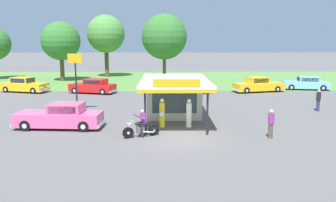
{
  "coord_description": "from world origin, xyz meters",
  "views": [
    {
      "loc": [
        -0.74,
        -18.72,
        5.37
      ],
      "look_at": [
        -0.51,
        3.85,
        1.4
      ],
      "focal_mm": 36.37,
      "sensor_mm": 36.0,
      "label": 1
    }
  ],
  "objects_px": {
    "bystander_leaning_by_kiosk": "(318,100)",
    "parked_car_back_row_centre_right": "(258,85)",
    "bystander_admiring_sedan": "(271,123)",
    "gas_pump_offside": "(189,115)",
    "parked_car_back_row_centre_left": "(186,87)",
    "parked_car_back_row_far_left": "(93,87)",
    "parked_car_back_row_right": "(306,84)",
    "featured_classic_sedan": "(60,117)",
    "motorcycle_with_rider": "(142,126)",
    "parked_car_second_row_spare": "(24,85)",
    "gas_pump_nearside": "(162,115)",
    "roadside_pole_sign": "(76,72)"
  },
  "relations": [
    {
      "from": "parked_car_second_row_spare",
      "to": "bystander_leaning_by_kiosk",
      "type": "xyz_separation_m",
      "value": [
        27.0,
        -10.37,
        0.18
      ]
    },
    {
      "from": "parked_car_back_row_centre_right",
      "to": "parked_car_back_row_far_left",
      "type": "relative_size",
      "value": 1.12
    },
    {
      "from": "gas_pump_nearside",
      "to": "parked_car_back_row_far_left",
      "type": "xyz_separation_m",
      "value": [
        -7.33,
        14.76,
        -0.17
      ]
    },
    {
      "from": "parked_car_back_row_centre_right",
      "to": "bystander_admiring_sedan",
      "type": "distance_m",
      "value": 18.23
    },
    {
      "from": "parked_car_back_row_right",
      "to": "bystander_leaning_by_kiosk",
      "type": "distance_m",
      "value": 12.64
    },
    {
      "from": "parked_car_back_row_centre_left",
      "to": "bystander_leaning_by_kiosk",
      "type": "xyz_separation_m",
      "value": [
        9.74,
        -9.54,
        0.22
      ]
    },
    {
      "from": "bystander_admiring_sedan",
      "to": "motorcycle_with_rider",
      "type": "bearing_deg",
      "value": 177.23
    },
    {
      "from": "parked_car_back_row_centre_right",
      "to": "parked_car_back_row_far_left",
      "type": "height_order",
      "value": "parked_car_back_row_centre_right"
    },
    {
      "from": "gas_pump_nearside",
      "to": "parked_car_second_row_spare",
      "type": "xyz_separation_m",
      "value": [
        -14.88,
        15.63,
        -0.15
      ]
    },
    {
      "from": "gas_pump_nearside",
      "to": "parked_car_second_row_spare",
      "type": "height_order",
      "value": "gas_pump_nearside"
    },
    {
      "from": "gas_pump_offside",
      "to": "parked_car_back_row_centre_left",
      "type": "height_order",
      "value": "gas_pump_offside"
    },
    {
      "from": "motorcycle_with_rider",
      "to": "bystander_leaning_by_kiosk",
      "type": "relative_size",
      "value": 1.21
    },
    {
      "from": "parked_car_second_row_spare",
      "to": "roadside_pole_sign",
      "type": "distance_m",
      "value": 13.55
    },
    {
      "from": "featured_classic_sedan",
      "to": "bystander_leaning_by_kiosk",
      "type": "height_order",
      "value": "bystander_leaning_by_kiosk"
    },
    {
      "from": "gas_pump_offside",
      "to": "parked_car_back_row_centre_left",
      "type": "relative_size",
      "value": 0.37
    },
    {
      "from": "parked_car_back_row_centre_left",
      "to": "featured_classic_sedan",
      "type": "bearing_deg",
      "value": -120.86
    },
    {
      "from": "featured_classic_sedan",
      "to": "parked_car_back_row_centre_right",
      "type": "xyz_separation_m",
      "value": [
        16.6,
        15.36,
        0.0
      ]
    },
    {
      "from": "parked_car_second_row_spare",
      "to": "parked_car_back_row_far_left",
      "type": "height_order",
      "value": "parked_car_second_row_spare"
    },
    {
      "from": "featured_classic_sedan",
      "to": "parked_car_second_row_spare",
      "type": "distance_m",
      "value": 17.64
    },
    {
      "from": "gas_pump_offside",
      "to": "roadside_pole_sign",
      "type": "relative_size",
      "value": 0.42
    },
    {
      "from": "bystander_leaning_by_kiosk",
      "to": "parked_car_back_row_centre_right",
      "type": "bearing_deg",
      "value": 100.34
    },
    {
      "from": "gas_pump_offside",
      "to": "gas_pump_nearside",
      "type": "bearing_deg",
      "value": 180.0
    },
    {
      "from": "parked_car_back_row_centre_right",
      "to": "parked_car_back_row_centre_left",
      "type": "height_order",
      "value": "parked_car_back_row_centre_right"
    },
    {
      "from": "parked_car_second_row_spare",
      "to": "parked_car_back_row_right",
      "type": "xyz_separation_m",
      "value": [
        30.99,
        1.62,
        -0.04
      ]
    },
    {
      "from": "gas_pump_offside",
      "to": "bystander_leaning_by_kiosk",
      "type": "bearing_deg",
      "value": 26.71
    },
    {
      "from": "parked_car_back_row_centre_left",
      "to": "roadside_pole_sign",
      "type": "height_order",
      "value": "roadside_pole_sign"
    },
    {
      "from": "parked_car_back_row_far_left",
      "to": "parked_car_back_row_centre_left",
      "type": "relative_size",
      "value": 1.02
    },
    {
      "from": "motorcycle_with_rider",
      "to": "parked_car_back_row_centre_right",
      "type": "relative_size",
      "value": 0.36
    },
    {
      "from": "gas_pump_nearside",
      "to": "parked_car_back_row_right",
      "type": "xyz_separation_m",
      "value": [
        16.11,
        17.24,
        -0.19
      ]
    },
    {
      "from": "parked_car_back_row_centre_right",
      "to": "parked_car_back_row_centre_left",
      "type": "bearing_deg",
      "value": -174.66
    },
    {
      "from": "gas_pump_offside",
      "to": "parked_car_back_row_centre_right",
      "type": "height_order",
      "value": "gas_pump_offside"
    },
    {
      "from": "parked_car_back_row_centre_left",
      "to": "bystander_admiring_sedan",
      "type": "xyz_separation_m",
      "value": [
        3.73,
        -17.01,
        0.18
      ]
    },
    {
      "from": "gas_pump_offside",
      "to": "bystander_leaning_by_kiosk",
      "type": "distance_m",
      "value": 11.69
    },
    {
      "from": "featured_classic_sedan",
      "to": "parked_car_back_row_centre_right",
      "type": "distance_m",
      "value": 22.61
    },
    {
      "from": "featured_classic_sedan",
      "to": "parked_car_second_row_spare",
      "type": "height_order",
      "value": "parked_car_second_row_spare"
    },
    {
      "from": "gas_pump_offside",
      "to": "parked_car_second_row_spare",
      "type": "relative_size",
      "value": 0.34
    },
    {
      "from": "motorcycle_with_rider",
      "to": "parked_car_back_row_right",
      "type": "bearing_deg",
      "value": 47.94
    },
    {
      "from": "gas_pump_offside",
      "to": "parked_car_second_row_spare",
      "type": "height_order",
      "value": "gas_pump_offside"
    },
    {
      "from": "parked_car_back_row_centre_right",
      "to": "parked_car_back_row_right",
      "type": "distance_m",
      "value": 6.11
    },
    {
      "from": "parked_car_back_row_centre_right",
      "to": "parked_car_back_row_centre_left",
      "type": "distance_m",
      "value": 7.9
    },
    {
      "from": "bystander_leaning_by_kiosk",
      "to": "parked_car_back_row_centre_left",
      "type": "bearing_deg",
      "value": 135.59
    },
    {
      "from": "bystander_leaning_by_kiosk",
      "to": "parked_car_back_row_right",
      "type": "bearing_deg",
      "value": 71.57
    },
    {
      "from": "parked_car_second_row_spare",
      "to": "parked_car_back_row_far_left",
      "type": "xyz_separation_m",
      "value": [
        7.55,
        -0.86,
        -0.02
      ]
    },
    {
      "from": "parked_car_back_row_right",
      "to": "parked_car_back_row_centre_right",
      "type": "bearing_deg",
      "value": -163.75
    },
    {
      "from": "parked_car_back_row_centre_left",
      "to": "bystander_admiring_sedan",
      "type": "relative_size",
      "value": 3.06
    },
    {
      "from": "motorcycle_with_rider",
      "to": "bystander_leaning_by_kiosk",
      "type": "distance_m",
      "value": 15.04
    },
    {
      "from": "featured_classic_sedan",
      "to": "gas_pump_offside",
      "type": "bearing_deg",
      "value": -1.26
    },
    {
      "from": "gas_pump_offside",
      "to": "bystander_admiring_sedan",
      "type": "bearing_deg",
      "value": -26.58
    },
    {
      "from": "gas_pump_offside",
      "to": "motorcycle_with_rider",
      "type": "height_order",
      "value": "gas_pump_offside"
    },
    {
      "from": "featured_classic_sedan",
      "to": "parked_car_back_row_right",
      "type": "distance_m",
      "value": 28.22
    }
  ]
}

